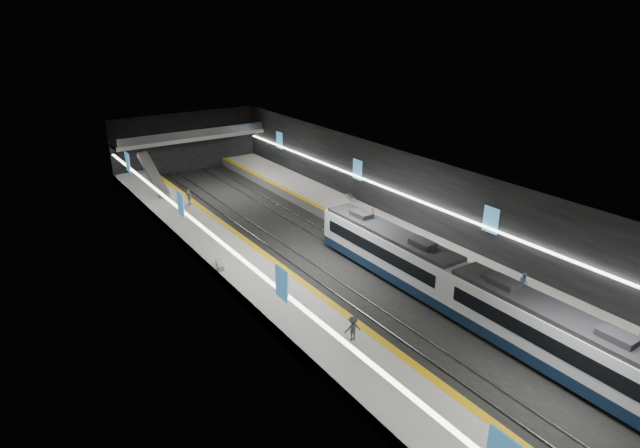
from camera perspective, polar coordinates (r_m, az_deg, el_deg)
ground at (r=46.81m, az=1.69°, el=-4.20°), size 70.00×70.00×0.00m
ceiling at (r=43.89m, az=1.81°, el=5.23°), size 20.00×70.00×0.04m
wall_left at (r=40.64m, az=-9.83°, el=-2.51°), size 0.04×70.00×8.00m
wall_right at (r=51.32m, az=10.89°, el=2.63°), size 0.04×70.00×8.00m
wall_back at (r=75.23m, az=-14.08°, el=8.48°), size 20.00×0.04×8.00m
platform_left at (r=43.11m, az=-6.50°, el=-6.01°), size 5.00×70.00×1.00m
tile_surface_left at (r=42.88m, az=-6.53°, el=-5.41°), size 5.00×70.00×0.02m
tactile_strip_left at (r=43.80m, az=-3.97°, el=-4.68°), size 0.60×70.00×0.02m
platform_right at (r=50.94m, az=8.59°, el=-1.59°), size 5.00×70.00×1.00m
tile_surface_right at (r=50.74m, az=8.63°, el=-1.06°), size 5.00×70.00×0.02m
tactile_strip_right at (r=49.38m, az=6.73°, el=-1.61°), size 0.60×70.00×0.02m
rails at (r=46.78m, az=1.69°, el=-4.13°), size 6.52×70.00×0.12m
train at (r=39.76m, az=14.45°, el=-6.39°), size 2.69×30.04×3.60m
ad_posters at (r=45.78m, az=1.03°, el=1.33°), size 19.94×53.50×2.20m
cove_light_left at (r=40.80m, az=-9.55°, el=-2.71°), size 0.25×68.60×0.12m
cove_light_right at (r=51.25m, az=10.72°, el=2.38°), size 0.25×68.60×0.12m
mezzanine_bridge at (r=73.10m, az=-13.57°, el=8.98°), size 20.00×3.00×1.50m
escalator at (r=64.97m, az=-17.37°, el=5.07°), size 1.20×7.50×3.92m
bench_left_far at (r=44.51m, az=-10.63°, el=-4.31°), size 0.92×1.78×0.42m
bench_right_far at (r=59.47m, az=3.25°, el=2.83°), size 0.96×1.80×0.42m
passenger_right_a at (r=52.41m, az=5.67°, el=0.84°), size 0.58×0.72×1.73m
passenger_right_b at (r=42.50m, az=20.91°, el=-5.87°), size 0.94×0.99×1.62m
passenger_left_a at (r=59.21m, az=-13.81°, el=2.78°), size 0.73×1.08×1.70m
passenger_left_b at (r=34.46m, az=3.51°, el=-11.08°), size 1.19×0.87×1.66m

